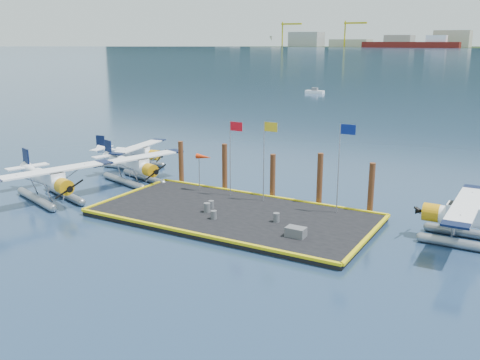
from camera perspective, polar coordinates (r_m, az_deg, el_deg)
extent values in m
plane|color=#182749|center=(39.08, -0.72, -4.06)|extent=(4000.00, 4000.00, 0.00)
cube|color=black|center=(39.01, -0.72, -3.78)|extent=(20.00, 10.00, 0.40)
cube|color=#50140B|center=(913.80, 17.65, 13.55)|extent=(150.00, 22.00, 10.00)
cube|color=white|center=(905.90, 20.24, 13.91)|extent=(30.00, 16.00, 12.00)
cylinder|color=#D3BD0C|center=(1025.52, 4.54, 15.24)|extent=(2.40, 2.40, 44.00)
cylinder|color=#D3BD0C|center=(980.20, 11.12, 15.05)|extent=(2.40, 2.40, 44.00)
cone|color=black|center=(1575.69, 16.66, 13.71)|extent=(1400.00, 1400.00, 520.00)
cylinder|color=gray|center=(46.32, -18.27, -1.39)|extent=(6.34, 2.66, 0.63)
cylinder|color=gray|center=(45.51, -20.91, -1.91)|extent=(6.34, 2.66, 0.63)
cylinder|color=white|center=(45.35, -19.63, 0.01)|extent=(4.97, 2.64, 1.15)
cube|color=white|center=(44.70, -19.36, 0.31)|extent=(2.54, 1.82, 0.94)
cube|color=black|center=(44.37, -19.23, 0.49)|extent=(1.74, 1.51, 0.57)
cylinder|color=#CD8B0B|center=(42.92, -18.23, -0.68)|extent=(1.38, 1.48, 1.21)
cube|color=black|center=(42.13, -17.74, -0.93)|extent=(0.80, 2.22, 1.17)
cube|color=white|center=(44.58, -19.42, 0.96)|extent=(4.48, 9.41, 0.13)
cube|color=black|center=(46.40, -14.32, 1.86)|extent=(1.78, 1.39, 0.14)
cube|color=black|center=(49.54, -21.86, 2.11)|extent=(1.13, 0.48, 1.78)
cube|color=white|center=(49.59, -21.74, 1.33)|extent=(2.02, 3.67, 0.10)
cylinder|color=gray|center=(50.13, -10.23, 0.30)|extent=(5.95, 2.31, 0.58)
cylinder|color=gray|center=(49.04, -12.31, -0.13)|extent=(5.95, 2.31, 0.58)
cylinder|color=white|center=(49.10, -11.21, 1.53)|extent=(4.65, 2.34, 1.07)
cube|color=white|center=(48.54, -10.86, 1.81)|extent=(2.36, 1.65, 0.88)
cube|color=black|center=(48.26, -10.68, 1.98)|extent=(1.60, 1.37, 0.54)
cylinder|color=#CD8B0B|center=(47.03, -9.55, 1.03)|extent=(1.26, 1.36, 1.13)
cube|color=black|center=(46.36, -8.98, 0.86)|extent=(0.68, 2.09, 1.09)
cube|color=white|center=(48.44, -10.89, 2.37)|extent=(3.94, 8.81, 0.12)
cube|color=black|center=(50.75, -6.91, 3.10)|extent=(1.65, 1.26, 0.13)
cube|color=black|center=(46.39, -15.23, 1.57)|extent=(1.65, 1.26, 0.13)
cube|color=black|center=(52.69, -13.88, 3.25)|extent=(1.06, 0.42, 1.66)
cube|color=white|center=(52.74, -13.79, 2.57)|extent=(1.80, 3.42, 0.10)
cylinder|color=gray|center=(56.19, -10.72, 1.82)|extent=(5.55, 1.27, 0.53)
cylinder|color=gray|center=(54.59, -11.82, 1.38)|extent=(5.55, 1.27, 0.53)
cylinder|color=white|center=(55.04, -11.17, 2.81)|extent=(4.24, 1.52, 0.98)
cube|color=white|center=(54.69, -10.71, 3.09)|extent=(2.07, 1.23, 0.80)
cube|color=black|center=(54.51, -10.48, 3.25)|extent=(1.36, 1.09, 0.49)
cylinder|color=#CD8B0B|center=(53.82, -9.09, 2.64)|extent=(1.02, 1.14, 1.03)
cube|color=black|center=(53.44, -8.39, 2.58)|extent=(0.32, 1.97, 1.00)
cube|color=white|center=(54.60, -10.73, 3.55)|extent=(2.40, 8.13, 0.11)
cube|color=black|center=(57.80, -8.69, 4.25)|extent=(1.43, 0.97, 0.12)
cube|color=black|center=(51.49, -13.02, 2.75)|extent=(1.43, 0.97, 0.12)
cube|color=black|center=(57.20, -14.66, 3.87)|extent=(0.99, 0.24, 1.52)
cube|color=white|center=(57.26, -14.55, 3.30)|extent=(1.20, 3.11, 0.09)
cylinder|color=gray|center=(36.04, 23.74, -6.50)|extent=(6.40, 0.62, 0.62)
cylinder|color=gray|center=(38.17, 24.13, -5.37)|extent=(6.40, 0.62, 0.62)
cylinder|color=white|center=(36.68, 23.85, -3.83)|extent=(4.80, 1.14, 1.14)
cube|color=white|center=(36.63, 22.95, -3.17)|extent=(2.27, 1.14, 0.93)
cube|color=black|center=(36.60, 22.50, -2.80)|extent=(1.45, 1.08, 0.57)
cylinder|color=#CD8B0B|center=(36.99, 19.73, -3.28)|extent=(1.03, 1.20, 1.20)
cube|color=black|center=(37.13, 18.40, -3.09)|extent=(0.06, 2.30, 1.16)
cube|color=white|center=(36.48, 23.03, -2.40)|extent=(1.55, 9.29, 0.12)
cube|color=black|center=(32.26, 22.02, -4.46)|extent=(1.55, 0.93, 0.13)
cube|color=black|center=(40.75, 23.82, -0.76)|extent=(1.55, 0.93, 0.13)
cylinder|color=#535458|center=(39.94, -3.10, -2.62)|extent=(0.41, 0.41, 0.58)
cylinder|color=#535458|center=(37.57, -2.82, -3.73)|extent=(0.43, 0.43, 0.60)
cylinder|color=#535458|center=(37.01, 3.89, -4.01)|extent=(0.45, 0.45, 0.64)
cylinder|color=#535458|center=(39.05, -3.54, -2.95)|extent=(0.49, 0.49, 0.69)
cube|color=#535458|center=(34.42, 5.98, -5.54)|extent=(1.25, 0.83, 0.63)
cylinder|color=#97969E|center=(42.54, -1.05, 2.26)|extent=(0.08, 0.08, 6.00)
cube|color=red|center=(41.77, -0.42, 5.73)|extent=(1.10, 0.03, 0.70)
cylinder|color=#97969E|center=(41.10, 2.55, 1.95)|extent=(0.08, 0.08, 6.20)
cube|color=yellow|center=(40.33, 3.29, 5.67)|extent=(1.10, 0.03, 0.70)
cylinder|color=#97969E|center=(38.77, 10.46, 1.16)|extent=(0.08, 0.08, 6.50)
cube|color=navy|center=(38.03, 11.44, 5.31)|extent=(1.10, 0.03, 0.70)
cylinder|color=#97969E|center=(44.45, -4.37, 0.78)|extent=(0.07, 0.07, 3.00)
cone|color=red|center=(43.86, -3.86, 2.48)|extent=(1.40, 0.44, 0.44)
cylinder|color=#4B2A15|center=(47.38, -6.30, 1.74)|extent=(0.44, 0.44, 4.00)
cylinder|color=#4B2A15|center=(44.92, -1.65, 1.23)|extent=(0.44, 0.44, 4.20)
cylinder|color=#4B2A15|center=(42.87, 3.50, 0.27)|extent=(0.44, 0.44, 3.80)
cylinder|color=#4B2A15|center=(41.26, 8.49, -0.08)|extent=(0.44, 0.44, 4.30)
cylinder|color=#4B2A15|center=(40.09, 13.81, -1.01)|extent=(0.44, 0.44, 4.00)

